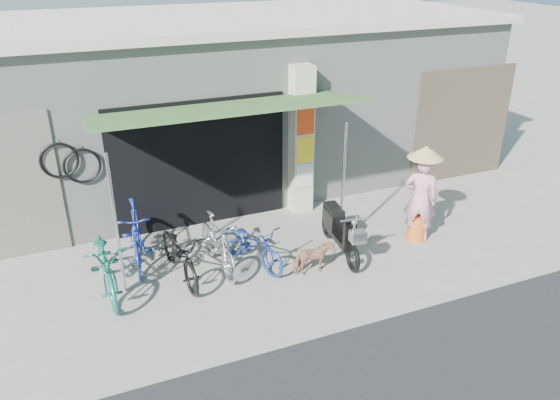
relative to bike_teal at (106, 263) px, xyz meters
name	(u,v)px	position (x,y,z in m)	size (l,w,h in m)	color
ground	(314,275)	(3.22, -0.87, -0.50)	(80.00, 80.00, 0.00)	gray
bicycle_shop	(220,97)	(3.22, 4.22, 1.33)	(12.30, 5.30, 3.66)	#A0A59D
shop_pillar	(301,141)	(4.07, 1.58, 1.00)	(0.42, 0.44, 3.00)	beige
awning	(227,111)	(2.32, 0.76, 2.01)	(4.60, 1.88, 2.72)	#345928
neighbour_right	(462,124)	(8.22, 1.72, 0.80)	(2.60, 0.06, 2.60)	brown
bike_teal	(106,263)	(0.00, 0.00, 0.00)	(0.67, 1.91, 1.00)	#197361
bike_blue	(136,235)	(0.58, 0.65, 0.05)	(0.52, 1.83, 1.10)	#203595
bike_black	(180,253)	(1.15, -0.07, -0.05)	(0.60, 1.72, 0.90)	black
bike_silver	(218,243)	(1.81, -0.03, -0.02)	(0.46, 1.62, 0.97)	#B3B3B8
bike_navy	(252,244)	(2.38, -0.16, -0.10)	(0.54, 1.54, 0.81)	navy
street_dog	(313,259)	(3.23, -0.81, -0.21)	(0.31, 0.68, 0.58)	tan
moped	(339,230)	(3.96, -0.34, -0.05)	(0.51, 1.74, 0.98)	black
nun	(421,195)	(5.55, -0.48, 0.41)	(0.72, 0.70, 1.85)	pink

